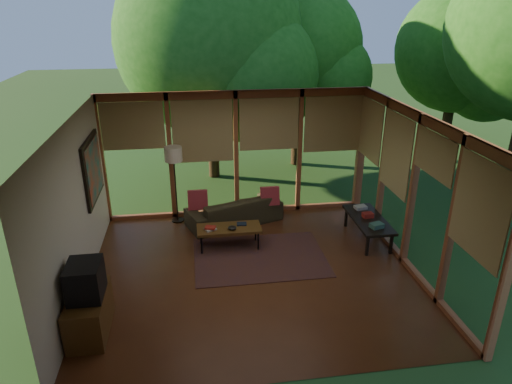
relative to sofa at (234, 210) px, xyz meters
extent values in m
plane|color=#5A2E17|center=(0.11, -2.00, -0.29)|extent=(5.50, 5.50, 0.00)
plane|color=silver|center=(0.11, -2.00, 2.41)|extent=(5.50, 5.50, 0.00)
cube|color=beige|center=(-2.64, -2.00, 1.06)|extent=(0.04, 5.00, 2.70)
cube|color=beige|center=(0.11, -4.50, 1.06)|extent=(5.50, 0.04, 2.70)
cube|color=#99512F|center=(0.11, 0.50, 1.06)|extent=(5.50, 0.12, 2.70)
cube|color=#99512F|center=(2.86, -2.00, 1.06)|extent=(0.12, 5.00, 2.70)
plane|color=#264A1B|center=(8.11, 6.00, -0.30)|extent=(40.00, 40.00, 0.00)
cylinder|color=#352413|center=(-0.25, 2.96, 1.95)|extent=(0.28, 0.28, 4.48)
sphere|color=#1A5012|center=(-0.25, 2.96, 3.20)|extent=(4.59, 4.59, 4.59)
cylinder|color=#352413|center=(2.15, 3.66, 1.77)|extent=(0.28, 0.28, 4.12)
sphere|color=#1A5012|center=(2.15, 3.66, 2.91)|extent=(3.35, 3.35, 3.35)
cylinder|color=#352413|center=(6.43, 3.14, 1.75)|extent=(0.28, 0.28, 4.07)
sphere|color=#1A5012|center=(6.43, 3.14, 2.88)|extent=(3.35, 3.35, 3.35)
cube|color=brown|center=(0.31, -1.51, -0.28)|extent=(2.38, 1.69, 0.01)
imported|color=#322C19|center=(0.00, 0.00, 0.00)|extent=(2.12, 1.39, 0.58)
cube|color=maroon|center=(-0.75, -0.05, 0.29)|extent=(0.40, 0.21, 0.42)
cube|color=maroon|center=(0.75, -0.05, 0.29)|extent=(0.39, 0.21, 0.41)
cube|color=#AAA69B|center=(-0.55, -1.10, 0.15)|extent=(0.24, 0.22, 0.03)
cube|color=maroon|center=(-0.55, -1.10, 0.18)|extent=(0.22, 0.19, 0.03)
cube|color=black|center=(0.05, -0.97, 0.15)|extent=(0.19, 0.15, 0.03)
ellipsoid|color=black|center=(-0.15, -1.15, 0.17)|extent=(0.16, 0.16, 0.07)
cube|color=brown|center=(-2.36, -3.18, 0.01)|extent=(0.50, 1.00, 0.60)
cube|color=black|center=(-2.34, -3.18, 0.56)|extent=(0.45, 0.55, 0.50)
cube|color=#386251|center=(2.51, -1.52, 0.21)|extent=(0.27, 0.23, 0.08)
cube|color=maroon|center=(2.51, -1.07, 0.21)|extent=(0.21, 0.16, 0.09)
cube|color=#AAA69B|center=(2.51, -0.67, 0.20)|extent=(0.26, 0.21, 0.06)
cylinder|color=black|center=(-1.19, 0.25, -0.27)|extent=(0.26, 0.26, 0.03)
cylinder|color=black|center=(-1.19, 0.25, 0.50)|extent=(0.03, 0.03, 1.52)
cylinder|color=beige|center=(-1.19, 0.25, 1.21)|extent=(0.36, 0.36, 0.30)
cube|color=brown|center=(-0.20, -1.05, 0.11)|extent=(1.20, 0.50, 0.05)
cylinder|color=black|center=(-0.73, -1.23, -0.10)|extent=(0.03, 0.03, 0.38)
cylinder|color=black|center=(0.33, -1.23, -0.10)|extent=(0.03, 0.03, 0.38)
cylinder|color=black|center=(-0.73, -0.87, -0.10)|extent=(0.03, 0.03, 0.38)
cylinder|color=black|center=(0.33, -0.87, -0.10)|extent=(0.03, 0.03, 0.38)
cube|color=black|center=(2.51, -1.12, 0.14)|extent=(0.60, 1.40, 0.05)
cube|color=black|center=(2.28, -1.72, -0.09)|extent=(0.05, 0.05, 0.40)
cube|color=black|center=(2.74, -1.72, -0.09)|extent=(0.05, 0.05, 0.40)
cube|color=black|center=(2.28, -0.52, -0.09)|extent=(0.05, 0.05, 0.40)
cube|color=black|center=(2.74, -0.52, -0.09)|extent=(0.05, 0.05, 0.40)
cube|color=black|center=(-2.61, -0.60, 1.26)|extent=(0.05, 1.35, 1.15)
cube|color=#18686F|center=(-2.58, -0.60, 1.26)|extent=(0.02, 1.20, 1.00)
camera|label=1|loc=(-0.80, -8.69, 4.03)|focal=32.00mm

